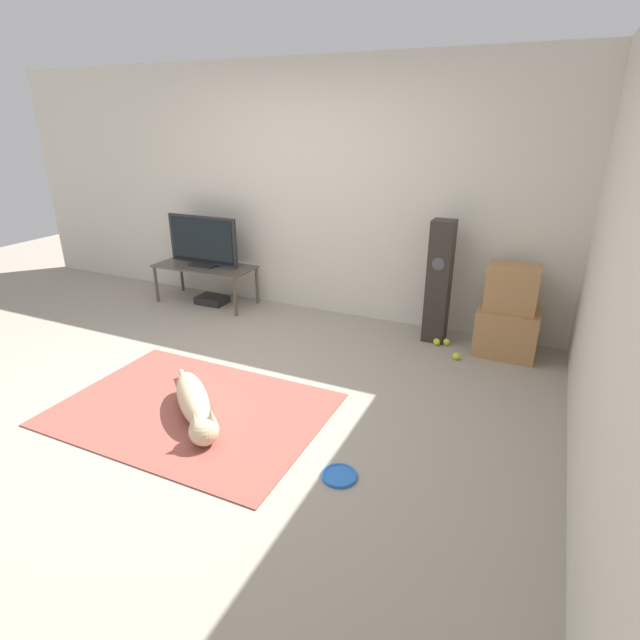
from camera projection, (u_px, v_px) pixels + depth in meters
name	position (u px, v px, depth m)	size (l,w,h in m)	color
ground_plane	(203.00, 394.00, 3.87)	(12.00, 12.00, 0.00)	#9E9384
wall_back	(318.00, 193.00, 5.16)	(8.00, 0.06, 2.55)	beige
wall_right	(623.00, 280.00, 2.38)	(0.06, 8.00, 2.55)	beige
area_rug	(192.00, 409.00, 3.66)	(1.92, 1.35, 0.01)	#934C42
dog	(195.00, 404.00, 3.50)	(0.85, 0.78, 0.26)	beige
frisbee	(339.00, 475.00, 2.97)	(0.22, 0.22, 0.03)	blue
cardboard_box_lower	(506.00, 332.00, 4.47)	(0.53, 0.39, 0.42)	#A87A4C
cardboard_box_upper	(512.00, 288.00, 4.33)	(0.43, 0.32, 0.40)	#A87A4C
floor_speaker	(439.00, 282.00, 4.62)	(0.21, 0.21, 1.15)	#2D2823
tv_stand	(205.00, 269.00, 5.66)	(1.14, 0.50, 0.44)	brown
tv	(203.00, 242.00, 5.54)	(0.88, 0.20, 0.56)	#232326
tennis_ball_by_boxes	(437.00, 342.00, 4.70)	(0.07, 0.07, 0.07)	#C6E033
tennis_ball_near_speaker	(447.00, 342.00, 4.70)	(0.07, 0.07, 0.07)	#C6E033
tennis_ball_loose_on_carpet	(456.00, 356.00, 4.42)	(0.07, 0.07, 0.07)	#C6E033
game_console	(212.00, 300.00, 5.76)	(0.34, 0.24, 0.08)	black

